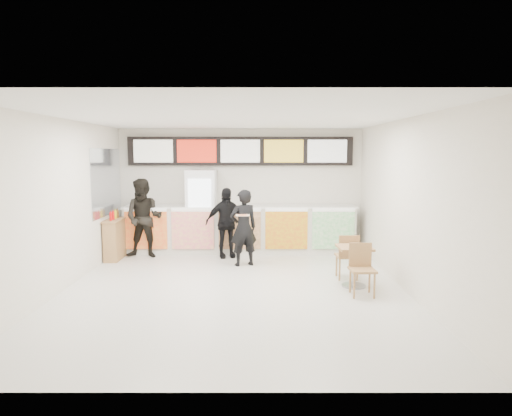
{
  "coord_description": "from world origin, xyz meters",
  "views": [
    {
      "loc": [
        0.39,
        -7.83,
        2.39
      ],
      "look_at": [
        0.39,
        1.2,
        1.31
      ],
      "focal_mm": 32.0,
      "sensor_mm": 36.0,
      "label": 1
    }
  ],
  "objects_px": {
    "customer_main": "(243,228)",
    "customer_left": "(144,218)",
    "service_counter": "(240,229)",
    "cafe_table": "(354,259)",
    "customer_mid": "(226,223)",
    "condiment_ledge": "(115,239)",
    "drinks_fridge": "(202,211)"
  },
  "relations": [
    {
      "from": "customer_left",
      "to": "cafe_table",
      "type": "relative_size",
      "value": 1.21
    },
    {
      "from": "customer_left",
      "to": "drinks_fridge",
      "type": "bearing_deg",
      "value": 28.57
    },
    {
      "from": "customer_left",
      "to": "condiment_ledge",
      "type": "distance_m",
      "value": 0.79
    },
    {
      "from": "customer_main",
      "to": "customer_left",
      "type": "distance_m",
      "value": 2.45
    },
    {
      "from": "cafe_table",
      "to": "condiment_ledge",
      "type": "height_order",
      "value": "condiment_ledge"
    },
    {
      "from": "customer_mid",
      "to": "cafe_table",
      "type": "xyz_separation_m",
      "value": [
        2.47,
        -2.35,
        -0.3
      ]
    },
    {
      "from": "customer_main",
      "to": "cafe_table",
      "type": "xyz_separation_m",
      "value": [
        2.04,
        -1.56,
        -0.31
      ]
    },
    {
      "from": "service_counter",
      "to": "customer_mid",
      "type": "relative_size",
      "value": 3.44
    },
    {
      "from": "customer_mid",
      "to": "drinks_fridge",
      "type": "bearing_deg",
      "value": 121.28
    },
    {
      "from": "customer_main",
      "to": "customer_left",
      "type": "xyz_separation_m",
      "value": [
        -2.31,
        0.79,
        0.09
      ]
    },
    {
      "from": "service_counter",
      "to": "drinks_fridge",
      "type": "height_order",
      "value": "drinks_fridge"
    },
    {
      "from": "service_counter",
      "to": "condiment_ledge",
      "type": "bearing_deg",
      "value": -164.93
    },
    {
      "from": "customer_main",
      "to": "condiment_ledge",
      "type": "bearing_deg",
      "value": -32.37
    },
    {
      "from": "customer_left",
      "to": "cafe_table",
      "type": "distance_m",
      "value": 4.96
    },
    {
      "from": "cafe_table",
      "to": "condiment_ledge",
      "type": "distance_m",
      "value": 5.41
    },
    {
      "from": "service_counter",
      "to": "condiment_ledge",
      "type": "distance_m",
      "value": 2.92
    },
    {
      "from": "customer_left",
      "to": "customer_mid",
      "type": "height_order",
      "value": "customer_left"
    },
    {
      "from": "drinks_fridge",
      "to": "customer_mid",
      "type": "bearing_deg",
      "value": -41.86
    },
    {
      "from": "condiment_ledge",
      "to": "service_counter",
      "type": "bearing_deg",
      "value": 15.07
    },
    {
      "from": "cafe_table",
      "to": "service_counter",
      "type": "bearing_deg",
      "value": 124.24
    },
    {
      "from": "customer_mid",
      "to": "condiment_ledge",
      "type": "bearing_deg",
      "value": 168.09
    },
    {
      "from": "customer_main",
      "to": "customer_mid",
      "type": "relative_size",
      "value": 1.01
    },
    {
      "from": "cafe_table",
      "to": "customer_left",
      "type": "bearing_deg",
      "value": 149.17
    },
    {
      "from": "service_counter",
      "to": "customer_left",
      "type": "distance_m",
      "value": 2.29
    },
    {
      "from": "customer_mid",
      "to": "cafe_table",
      "type": "bearing_deg",
      "value": -60.49
    },
    {
      "from": "drinks_fridge",
      "to": "customer_left",
      "type": "relative_size",
      "value": 1.1
    },
    {
      "from": "service_counter",
      "to": "cafe_table",
      "type": "height_order",
      "value": "service_counter"
    },
    {
      "from": "service_counter",
      "to": "cafe_table",
      "type": "relative_size",
      "value": 3.69
    },
    {
      "from": "customer_main",
      "to": "cafe_table",
      "type": "distance_m",
      "value": 2.59
    },
    {
      "from": "customer_left",
      "to": "cafe_table",
      "type": "bearing_deg",
      "value": -23.71
    },
    {
      "from": "service_counter",
      "to": "customer_main",
      "type": "height_order",
      "value": "customer_main"
    },
    {
      "from": "drinks_fridge",
      "to": "customer_main",
      "type": "xyz_separation_m",
      "value": [
        1.05,
        -1.35,
        -0.18
      ]
    }
  ]
}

